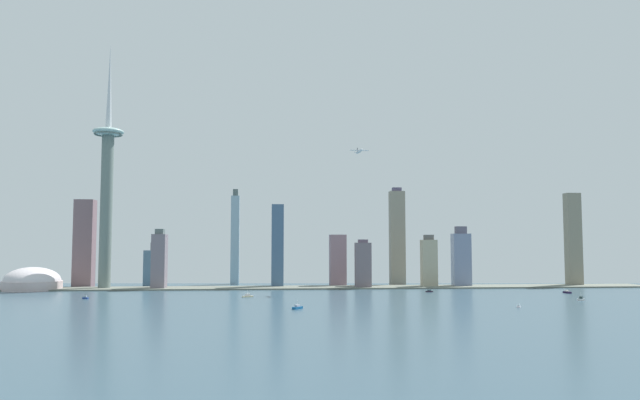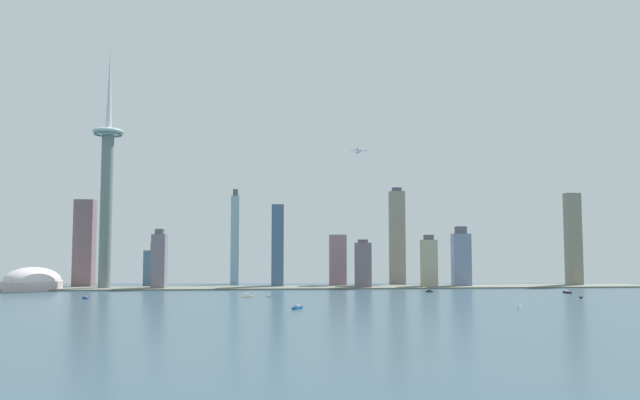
# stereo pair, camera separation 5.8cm
# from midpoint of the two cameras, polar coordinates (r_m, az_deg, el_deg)

# --- Properties ---
(ground_plane) EXTENTS (6000.00, 6000.00, 0.00)m
(ground_plane) POSITION_cam_midpoint_polar(r_m,az_deg,el_deg) (462.99, 7.57, -11.86)
(ground_plane) COLOR #354E5D
(waterfront_pier) EXTENTS (940.33, 63.76, 2.01)m
(waterfront_pier) POSITION_cam_midpoint_polar(r_m,az_deg,el_deg) (895.76, 1.35, -8.19)
(waterfront_pier) COLOR slate
(waterfront_pier) RESTS_ON ground
(observation_tower) EXTENTS (44.23, 44.23, 358.10)m
(observation_tower) POSITION_cam_midpoint_polar(r_m,az_deg,el_deg) (930.69, -19.34, 1.92)
(observation_tower) COLOR slate
(observation_tower) RESTS_ON ground
(stadium_dome) EXTENTS (79.10, 79.10, 38.80)m
(stadium_dome) POSITION_cam_midpoint_polar(r_m,az_deg,el_deg) (939.76, -25.37, -6.98)
(stadium_dome) COLOR beige
(stadium_dome) RESTS_ON ground
(skyscraper_0) EXTENTS (27.89, 23.79, 130.25)m
(skyscraper_0) POSITION_cam_midpoint_polar(r_m,az_deg,el_deg) (973.35, -21.22, -3.81)
(skyscraper_0) COLOR #7B5F65
(skyscraper_0) RESTS_ON ground
(skyscraper_1) EXTENTS (22.27, 15.61, 143.20)m
(skyscraper_1) POSITION_cam_midpoint_polar(r_m,az_deg,el_deg) (1020.10, 22.65, -3.42)
(skyscraper_1) COLOR gray
(skyscraper_1) RESTS_ON ground
(skyscraper_2) EXTENTS (17.97, 23.30, 123.41)m
(skyscraper_2) POSITION_cam_midpoint_polar(r_m,az_deg,el_deg) (916.13, -4.01, -4.29)
(skyscraper_2) COLOR #405D7E
(skyscraper_2) RESTS_ON ground
(skyscraper_3) EXTENTS (24.78, 21.11, 78.47)m
(skyscraper_3) POSITION_cam_midpoint_polar(r_m,az_deg,el_deg) (935.11, 1.68, -5.68)
(skyscraper_3) COLOR gray
(skyscraper_3) RESTS_ON ground
(skyscraper_4) EXTENTS (26.93, 17.35, 90.82)m
(skyscraper_4) POSITION_cam_midpoint_polar(r_m,az_deg,el_deg) (945.97, 13.10, -5.38)
(skyscraper_4) COLOR gray
(skyscraper_4) RESTS_ON ground
(skyscraper_5) EXTENTS (23.38, 16.69, 154.05)m
(skyscraper_5) POSITION_cam_midpoint_polar(r_m,az_deg,el_deg) (971.76, 7.25, -3.48)
(skyscraper_5) COLOR gray
(skyscraper_5) RESTS_ON ground
(skyscraper_6) EXTENTS (22.74, 16.37, 77.94)m
(skyscraper_6) POSITION_cam_midpoint_polar(r_m,az_deg,el_deg) (926.46, 10.18, -5.79)
(skyscraper_6) COLOR #ADA58A
(skyscraper_6) RESTS_ON ground
(skyscraper_7) EXTENTS (20.33, 12.30, 66.41)m
(skyscraper_7) POSITION_cam_midpoint_polar(r_m,az_deg,el_deg) (972.04, -15.60, -6.17)
(skyscraper_7) COLOR slate
(skyscraper_7) RESTS_ON ground
(skyscraper_8) EXTENTS (13.35, 19.31, 153.16)m
(skyscraper_8) POSITION_cam_midpoint_polar(r_m,az_deg,el_deg) (993.91, -7.96, -3.60)
(skyscraper_8) COLOR #8CADC0
(skyscraper_8) RESTS_ON ground
(skyscraper_9) EXTENTS (19.28, 27.61, 85.42)m
(skyscraper_9) POSITION_cam_midpoint_polar(r_m,az_deg,el_deg) (900.85, -14.82, -5.51)
(skyscraper_9) COLOR slate
(skyscraper_9) RESTS_ON ground
(skyscraper_10) EXTENTS (22.77, 14.84, 70.62)m
(skyscraper_10) POSITION_cam_midpoint_polar(r_m,az_deg,el_deg) (888.94, 4.06, -6.08)
(skyscraper_10) COLOR slate
(skyscraper_10) RESTS_ON ground
(boat_0) EXTENTS (9.75, 5.06, 3.46)m
(boat_0) POSITION_cam_midpoint_polar(r_m,az_deg,el_deg) (828.84, 10.20, -8.41)
(boat_0) COLOR black
(boat_0) RESTS_ON ground
(boat_1) EXTENTS (13.43, 8.92, 9.48)m
(boat_1) POSITION_cam_midpoint_polar(r_m,az_deg,el_deg) (741.53, -6.79, -8.92)
(boat_1) COLOR beige
(boat_1) RESTS_ON ground
(boat_2) EXTENTS (6.26, 8.42, 3.09)m
(boat_2) POSITION_cam_midpoint_polar(r_m,az_deg,el_deg) (646.29, 18.12, -9.44)
(boat_2) COLOR white
(boat_2) RESTS_ON ground
(boat_3) EXTENTS (7.93, 2.92, 9.00)m
(boat_3) POSITION_cam_midpoint_polar(r_m,az_deg,el_deg) (747.61, 23.27, -8.54)
(boat_3) COLOR white
(boat_3) RESTS_ON ground
(boat_4) EXTENTS (5.65, 13.84, 3.83)m
(boat_4) POSITION_cam_midpoint_polar(r_m,az_deg,el_deg) (859.44, 22.16, -8.00)
(boat_4) COLOR #241839
(boat_4) RESTS_ON ground
(boat_5) EXTENTS (7.30, 4.81, 4.26)m
(boat_5) POSITION_cam_midpoint_polar(r_m,az_deg,el_deg) (760.74, -21.13, -8.54)
(boat_5) COLOR navy
(boat_5) RESTS_ON ground
(boat_6) EXTENTS (11.29, 13.24, 8.83)m
(boat_6) POSITION_cam_midpoint_polar(r_m,az_deg,el_deg) (599.67, -2.13, -10.03)
(boat_6) COLOR #12538C
(boat_6) RESTS_ON ground
(airplane) EXTENTS (26.56, 28.44, 8.13)m
(airplane) POSITION_cam_midpoint_polar(r_m,az_deg,el_deg) (841.33, 3.72, 4.59)
(airplane) COLOR silver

